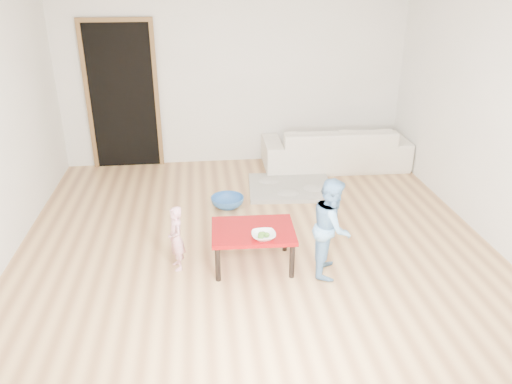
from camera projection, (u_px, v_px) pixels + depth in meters
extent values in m
cube|color=#9F6E44|center=(254.00, 239.00, 5.45)|extent=(5.00, 5.00, 0.01)
cube|color=white|center=(234.00, 75.00, 7.18)|extent=(5.00, 0.02, 2.60)
cube|color=white|center=(492.00, 116.00, 5.18)|extent=(0.02, 5.00, 2.60)
imported|color=white|center=(335.00, 147.00, 7.33)|extent=(2.11, 0.86, 0.61)
cube|color=#D85A18|center=(305.00, 141.00, 7.10)|extent=(0.42, 0.38, 0.11)
imported|color=white|center=(264.00, 236.00, 4.64)|extent=(0.22, 0.22, 0.06)
imported|color=#E2677E|center=(176.00, 238.00, 4.79)|extent=(0.22, 0.27, 0.65)
imported|color=#5C95D5|center=(332.00, 227.00, 4.68)|extent=(0.49, 0.55, 0.97)
imported|color=#2B5FA5|center=(227.00, 202.00, 6.17)|extent=(0.41, 0.41, 0.13)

